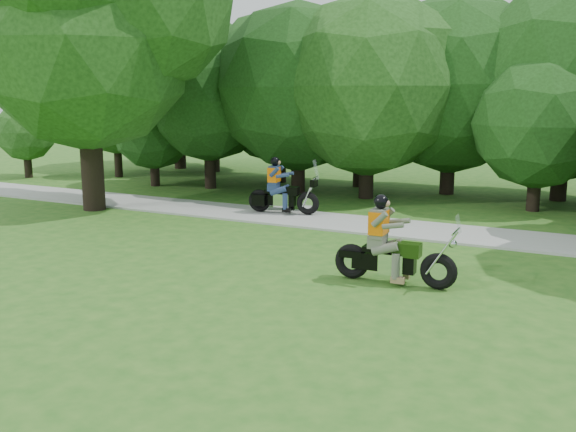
% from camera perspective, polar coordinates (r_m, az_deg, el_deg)
% --- Properties ---
extents(ground, '(100.00, 100.00, 0.00)m').
position_cam_1_polar(ground, '(9.73, 2.17, -10.73)').
color(ground, '#28611B').
rests_on(ground, ground).
extents(walkway, '(60.00, 2.20, 0.06)m').
position_cam_1_polar(walkway, '(17.02, 13.63, -1.44)').
color(walkway, '#9B9B96').
rests_on(walkway, ground).
extents(tree_line, '(40.24, 11.98, 7.63)m').
position_cam_1_polar(tree_line, '(22.67, 18.64, 10.61)').
color(tree_line, black).
rests_on(tree_line, ground).
extents(big_tree_west, '(8.64, 6.56, 9.96)m').
position_cam_1_polar(big_tree_west, '(20.90, -17.09, 16.44)').
color(big_tree_west, black).
rests_on(big_tree_west, ground).
extents(chopper_motorcycle, '(2.39, 0.64, 1.71)m').
position_cam_1_polar(chopper_motorcycle, '(12.33, 8.92, -3.09)').
color(chopper_motorcycle, black).
rests_on(chopper_motorcycle, ground).
extents(touring_motorcycle, '(2.19, 0.88, 1.67)m').
position_cam_1_polar(touring_motorcycle, '(18.96, -0.81, 2.08)').
color(touring_motorcycle, black).
rests_on(touring_motorcycle, walkway).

